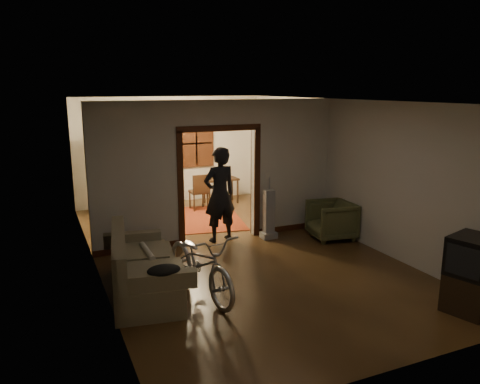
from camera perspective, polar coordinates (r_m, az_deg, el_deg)
floor at (r=8.96m, az=-0.78°, el=-7.12°), size 5.00×8.50×0.01m
ceiling at (r=8.43m, az=-0.84°, el=11.08°), size 5.00×8.50×0.01m
wall_back at (r=12.56m, az=-8.44°, el=5.07°), size 5.00×0.02×2.80m
wall_left at (r=7.97m, az=-17.59°, el=0.24°), size 0.02×8.50×2.80m
wall_right at (r=9.82m, az=12.76°, el=2.79°), size 0.02×8.50×2.80m
partition_wall at (r=9.27m, az=-2.62°, el=2.51°), size 5.00×0.14×2.80m
door_casing at (r=9.33m, az=-2.61°, el=0.70°), size 1.74×0.20×2.32m
far_window at (r=12.71m, az=-5.36°, el=5.92°), size 0.98×0.06×1.28m
chandelier at (r=10.80m, az=-6.09°, el=8.98°), size 0.24×0.24×0.24m
light_switch at (r=9.65m, az=3.37°, el=2.01°), size 0.08×0.01×0.12m
sofa at (r=7.21m, az=-11.47°, el=-8.36°), size 1.25×2.20×0.96m
rolled_paper at (r=7.49m, az=-11.24°, el=-7.12°), size 0.09×0.74×0.09m
jacket at (r=6.32m, az=-9.28°, el=-9.37°), size 0.45×0.33×0.13m
bicycle at (r=7.00m, az=-4.85°, el=-8.58°), size 0.96×1.99×1.00m
armchair at (r=9.71m, az=11.08°, el=-3.37°), size 0.98×0.96×0.78m
tv_stand at (r=7.30m, az=26.21°, el=-10.89°), size 0.75×0.71×0.56m
crt_tv at (r=7.11m, az=26.62°, el=-6.98°), size 0.76×0.71×0.54m
vacuum at (r=9.54m, az=3.54°, el=-2.71°), size 0.36×0.31×1.01m
person at (r=9.26m, az=-2.49°, el=-0.33°), size 0.75×0.55×1.90m
oriental_rug at (r=11.06m, az=-4.64°, el=-3.23°), size 2.15×2.59×0.02m
locker at (r=11.82m, az=-13.33°, el=2.21°), size 1.07×0.78×1.91m
globe at (r=11.69m, az=-13.58°, el=6.96°), size 0.27×0.27×0.27m
desk at (r=12.45m, az=-2.33°, el=0.12°), size 0.89×0.50×0.66m
desk_chair at (r=11.79m, az=-5.09°, el=0.02°), size 0.52×0.52×0.92m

